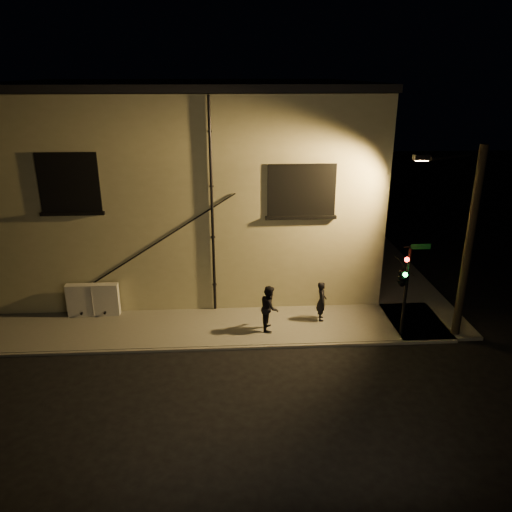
{
  "coord_description": "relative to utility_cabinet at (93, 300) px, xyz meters",
  "views": [
    {
      "loc": [
        -1.24,
        -15.45,
        9.24
      ],
      "look_at": [
        -0.2,
        1.8,
        2.81
      ],
      "focal_mm": 35.0,
      "sensor_mm": 36.0,
      "label": 1
    }
  ],
  "objects": [
    {
      "name": "ground",
      "position": [
        6.58,
        -2.7,
        -0.78
      ],
      "size": [
        90.0,
        90.0,
        0.0
      ],
      "primitive_type": "plane",
      "color": "black"
    },
    {
      "name": "pedestrian_a",
      "position": [
        8.91,
        -0.91,
        0.13
      ],
      "size": [
        0.42,
        0.6,
        1.58
      ],
      "primitive_type": "imported",
      "rotation": [
        0.0,
        0.0,
        1.49
      ],
      "color": "black",
      "rests_on": "sidewalk"
    },
    {
      "name": "building",
      "position": [
        3.58,
        6.29,
        3.63
      ],
      "size": [
        16.2,
        12.23,
        8.8
      ],
      "color": "tan",
      "rests_on": "ground"
    },
    {
      "name": "traffic_signal",
      "position": [
        11.47,
        -2.31,
        1.69
      ],
      "size": [
        1.15,
        2.02,
        3.49
      ],
      "color": "black",
      "rests_on": "sidewalk"
    },
    {
      "name": "sidewalk",
      "position": [
        7.8,
        1.69,
        -0.72
      ],
      "size": [
        21.0,
        16.0,
        0.12
      ],
      "color": "#5A5951",
      "rests_on": "ground"
    },
    {
      "name": "utility_cabinet",
      "position": [
        0.0,
        0.0,
        0.0
      ],
      "size": [
        2.01,
        0.34,
        1.32
      ],
      "primitive_type": "cube",
      "color": "#B9B8B0",
      "rests_on": "sidewalk"
    },
    {
      "name": "pedestrian_b",
      "position": [
        6.84,
        -1.53,
        0.21
      ],
      "size": [
        0.72,
        0.89,
        1.73
      ],
      "primitive_type": "imported",
      "rotation": [
        0.0,
        0.0,
        1.49
      ],
      "color": "black",
      "rests_on": "sidewalk"
    },
    {
      "name": "streetlamp_pole",
      "position": [
        13.59,
        -2.22,
        2.96
      ],
      "size": [
        2.02,
        1.39,
        7.02
      ],
      "color": "black",
      "rests_on": "ground"
    }
  ]
}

